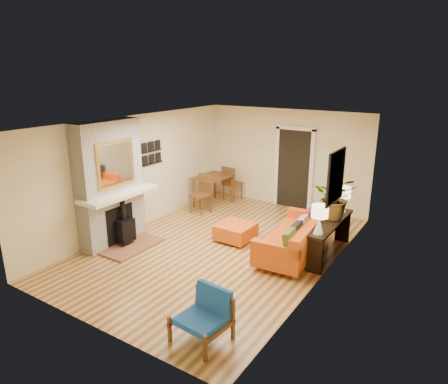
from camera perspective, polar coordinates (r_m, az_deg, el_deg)
The scene contains 10 objects.
room_shell at distance 10.00m, azimuth 10.55°, elevation 3.38°, with size 6.50×6.50×6.50m.
fireplace at distance 8.56m, azimuth -15.81°, elevation 0.73°, with size 1.09×1.68×2.60m.
sofa at distance 8.08m, azimuth 10.44°, elevation -6.45°, with size 1.07×2.19×0.84m.
ottoman at distance 8.67m, azimuth 1.64°, elevation -5.60°, with size 0.75×0.75×0.37m.
blue_chair at distance 5.68m, azimuth -2.61°, elevation -16.81°, with size 0.74×0.73×0.71m.
dining_table at distance 10.76m, azimuth -1.29°, elevation 1.38°, with size 0.88×1.87×0.99m.
console_table at distance 8.11m, azimuth 14.97°, elevation -5.09°, with size 0.34×1.85×0.72m.
lamp_near at distance 7.30m, azimuth 13.49°, elevation -3.37°, with size 0.30×0.30×0.54m.
lamp_far at distance 8.55m, azimuth 16.63°, elevation -0.61°, with size 0.30×0.30×0.54m.
houseplant at distance 8.10m, azimuth 15.68°, elevation -0.72°, with size 0.80×0.69×0.89m, color #1E5919.
Camera 1 is at (4.25, -6.38, 3.54)m, focal length 32.00 mm.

